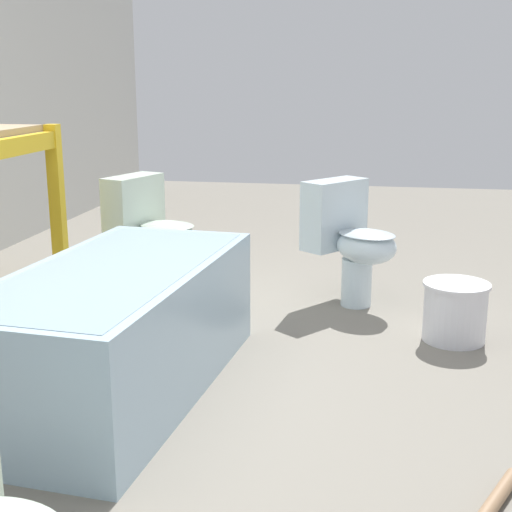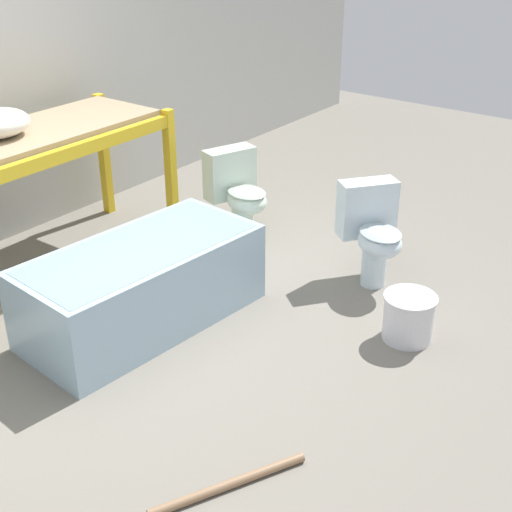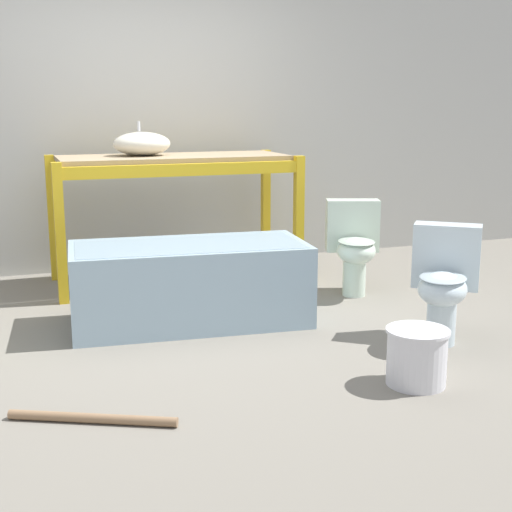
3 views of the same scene
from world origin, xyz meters
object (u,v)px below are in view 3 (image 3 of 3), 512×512
(bathtub_main, at_px, (190,278))
(bucket_white, at_px, (417,355))
(toilet_extra, at_px, (354,242))
(toilet_far, at_px, (444,278))
(sink_basin, at_px, (142,144))

(bathtub_main, height_order, bucket_white, bathtub_main)
(toilet_extra, distance_m, bucket_white, 1.82)
(bathtub_main, xyz_separation_m, toilet_far, (1.35, -0.88, 0.09))
(sink_basin, height_order, toilet_far, sink_basin)
(toilet_far, xyz_separation_m, toilet_extra, (0.00, 1.18, 0.00))
(toilet_far, height_order, toilet_extra, same)
(toilet_extra, bearing_deg, bathtub_main, -147.93)
(sink_basin, height_order, bathtub_main, sink_basin)
(bucket_white, bearing_deg, toilet_far, 46.52)
(toilet_far, bearing_deg, sink_basin, 162.27)
(sink_basin, distance_m, toilet_extra, 1.82)
(sink_basin, xyz_separation_m, bucket_white, (0.89, -2.61, -0.96))
(bathtub_main, relative_size, toilet_far, 2.25)
(toilet_far, distance_m, bucket_white, 0.79)
(bucket_white, bearing_deg, sink_basin, 108.90)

